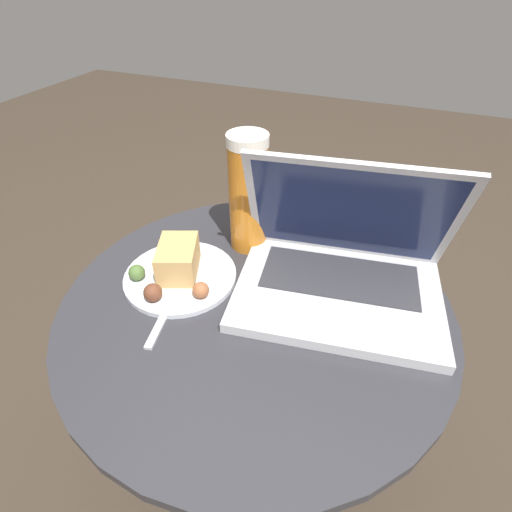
{
  "coord_description": "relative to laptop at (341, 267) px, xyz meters",
  "views": [
    {
      "loc": [
        0.18,
        -0.43,
        1.02
      ],
      "look_at": [
        -0.01,
        0.03,
        0.63
      ],
      "focal_mm": 28.0,
      "sensor_mm": 36.0,
      "label": 1
    }
  ],
  "objects": [
    {
      "name": "snack_plate",
      "position": [
        -0.26,
        -0.08,
        -0.03
      ],
      "size": [
        0.19,
        0.19,
        0.06
      ],
      "color": "silver",
      "rests_on": "table"
    },
    {
      "name": "table",
      "position": [
        -0.12,
        -0.08,
        -0.23
      ],
      "size": [
        0.63,
        0.63,
        0.56
      ],
      "color": "black",
      "rests_on": "ground_plane"
    },
    {
      "name": "beer_glass",
      "position": [
        -0.19,
        0.06,
        0.06
      ],
      "size": [
        0.07,
        0.07,
        0.22
      ],
      "color": "#C6701E",
      "rests_on": "table"
    },
    {
      "name": "laptop",
      "position": [
        0.0,
        0.0,
        0.0
      ],
      "size": [
        0.36,
        0.28,
        0.23
      ],
      "color": "silver",
      "rests_on": "table"
    },
    {
      "name": "fork",
      "position": [
        -0.24,
        -0.13,
        -0.05
      ],
      "size": [
        0.05,
        0.17,
        0.0
      ],
      "color": "silver",
      "rests_on": "table"
    },
    {
      "name": "ground_plane",
      "position": [
        -0.12,
        -0.08,
        -0.61
      ],
      "size": [
        6.0,
        6.0,
        0.0
      ],
      "primitive_type": "plane",
      "color": "#382D23"
    }
  ]
}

